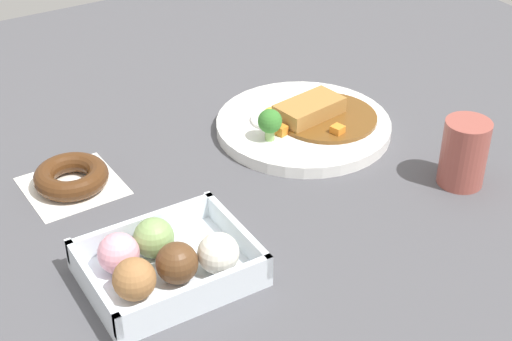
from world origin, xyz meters
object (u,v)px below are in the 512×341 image
object	(u,v)px
chocolate_ring_donut	(71,177)
coffee_mug	(464,153)
donut_box	(164,262)
curry_plate	(304,123)

from	to	relation	value
chocolate_ring_donut	coffee_mug	bearing A→B (deg)	-30.07
donut_box	coffee_mug	distance (m)	0.43
coffee_mug	donut_box	bearing A→B (deg)	176.40
donut_box	coffee_mug	bearing A→B (deg)	-3.60
curry_plate	coffee_mug	xyz separation A→B (m)	(0.10, -0.22, 0.03)
curry_plate	donut_box	world-z (taller)	curry_plate
donut_box	coffee_mug	xyz separation A→B (m)	(0.43, -0.03, 0.02)
curry_plate	chocolate_ring_donut	size ratio (longest dim) A/B	2.06
donut_box	chocolate_ring_donut	distance (m)	0.24
chocolate_ring_donut	coffee_mug	size ratio (longest dim) A/B	1.36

